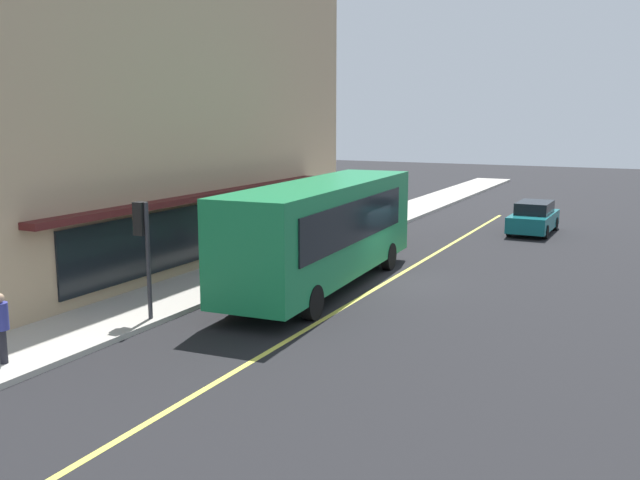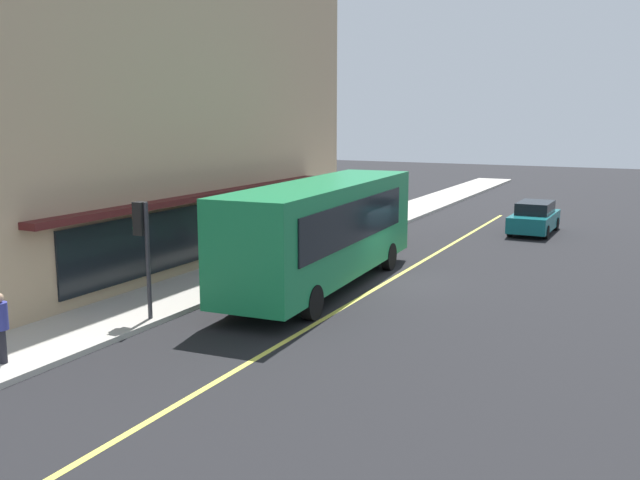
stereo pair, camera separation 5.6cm
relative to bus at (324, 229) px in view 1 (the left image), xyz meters
The scene contains 9 objects.
ground 3.17m from the bus, 40.08° to the right, with size 120.00×120.00×0.00m, color black.
sidewalk 4.50m from the bus, 62.42° to the left, with size 80.00×2.88×0.15m, color #B2ADA3.
lane_centre_stripe 3.17m from the bus, 40.08° to the right, with size 36.00×0.16×0.01m, color #D8D14C.
storefront_building 11.51m from the bus, 88.14° to the left, with size 23.03×10.24×15.79m.
bus is the anchor object (origin of this frame).
traffic_light 6.38m from the bus, 155.42° to the left, with size 0.30×0.52×3.20m.
car_teal 15.06m from the bus, 16.74° to the right, with size 4.32×1.91×1.52m.
pedestrian_near_storefront 10.55m from the bus, 162.71° to the left, with size 0.34×0.34×1.62m.
pedestrian_at_corner 2.96m from the bus, 95.80° to the left, with size 0.34×0.34×1.70m.
Camera 1 is at (-22.30, -8.27, 5.63)m, focal length 39.46 mm.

